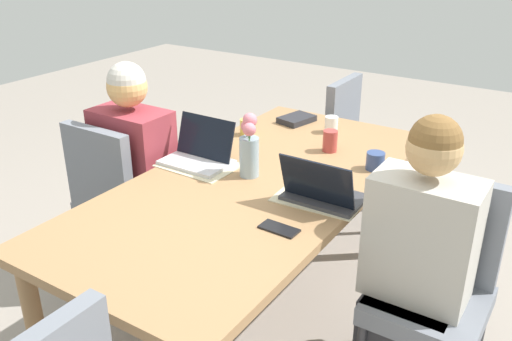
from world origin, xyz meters
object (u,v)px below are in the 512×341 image
Objects in this scene: laptop_far_left_mid at (199,155)px; book_red_cover at (297,119)px; laptop_near_left_near at (322,193)px; coffee_mug_near_right at (330,141)px; flower_vase at (249,144)px; chair_near_left_near at (436,278)px; person_near_left_near at (416,276)px; coffee_mug_centre_right at (375,161)px; dining_table at (256,196)px; chair_far_left_mid at (119,194)px; coffee_mug_near_left at (331,124)px; person_far_left_mid at (137,187)px; chair_head_right_left_far at (358,142)px; coffee_mug_centre_left at (247,127)px; phone_black at (279,229)px.

laptop_far_left_mid is 0.79m from book_red_cover.
laptop_near_left_near is 2.95× the size of coffee_mug_near_right.
laptop_far_left_mid is (-0.01, 0.28, -0.11)m from flower_vase.
chair_near_left_near is 1.19m from laptop_far_left_mid.
person_near_left_near is 13.94× the size of coffee_mug_centre_right.
book_red_cover reaches higher than dining_table.
chair_far_left_mid is at bearing 92.91° from person_near_left_near.
coffee_mug_near_right is at bearing 22.59° from laptop_near_left_near.
person_near_left_near is 13.31× the size of coffee_mug_near_left.
person_far_left_mid is 1.33× the size of chair_head_right_left_far.
flower_vase is 2.75× the size of coffee_mug_near_right.
chair_far_left_mid is at bearing 102.80° from laptop_far_left_mid.
person_far_left_mid is 1.12m from laptop_near_left_near.
dining_table is 10.07× the size of book_red_cover.
chair_head_right_left_far is 8.29× the size of coffee_mug_near_right.
flower_vase is at bearing 92.54° from chair_near_left_near.
chair_head_right_left_far is 10.21× the size of coffee_mug_centre_left.
coffee_mug_near_left is (0.84, -0.81, 0.29)m from chair_far_left_mid.
coffee_mug_centre_left is at bearing 37.80° from dining_table.
person_far_left_mid is (0.07, -0.06, 0.03)m from chair_far_left_mid.
coffee_mug_near_left is at bearing -52.08° from coffee_mug_centre_left.
person_far_left_mid is at bearing 89.15° from laptop_near_left_near.
laptop_near_left_near is at bearing -163.63° from chair_head_right_left_far.
coffee_mug_near_right reaches higher than coffee_mug_centre_left.
chair_near_left_near reaches higher than coffee_mug_near_right.
chair_near_left_near is 3.02× the size of flower_vase.
chair_far_left_mid is 10.50× the size of coffee_mug_centre_right.
laptop_far_left_mid is at bearing 91.93° from flower_vase.
laptop_far_left_mid reaches higher than coffee_mug_centre_right.
coffee_mug_centre_left is at bearing 35.05° from flower_vase.
flower_vase is 0.51m from coffee_mug_near_right.
flower_vase reaches higher than coffee_mug_near_left.
person_near_left_near is 7.97× the size of phone_black.
person_near_left_near is at bearing -87.14° from laptop_near_left_near.
coffee_mug_centre_right is (0.44, -0.06, -0.00)m from laptop_near_left_near.
coffee_mug_centre_left is (0.40, 1.18, 0.29)m from chair_near_left_near.
chair_far_left_mid reaches higher than coffee_mug_centre_right.
chair_near_left_near is at bearing -78.66° from laptop_near_left_near.
coffee_mug_near_left is at bearing -174.15° from chair_head_right_left_far.
chair_near_left_near is 2.81× the size of laptop_near_left_near.
chair_near_left_near is 1.63m from chair_far_left_mid.
laptop_far_left_mid is 2.13× the size of phone_black.
chair_near_left_near is at bearing -84.56° from chair_far_left_mid.
chair_head_right_left_far is at bearing 5.85° from coffee_mug_near_left.
coffee_mug_near_right reaches higher than dining_table.
coffee_mug_near_right is 0.72× the size of phone_black.
coffee_mug_near_right is (0.43, 0.70, 0.30)m from chair_near_left_near.
coffee_mug_near_right is (0.59, -0.93, 0.30)m from chair_far_left_mid.
coffee_mug_near_left is at bearing -25.08° from laptop_far_left_mid.
coffee_mug_near_left is 1.02× the size of coffee_mug_centre_left.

